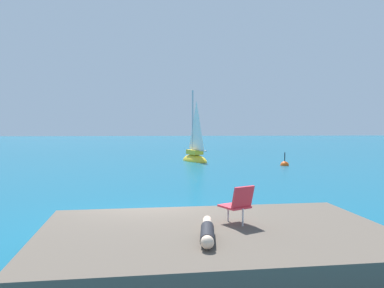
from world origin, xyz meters
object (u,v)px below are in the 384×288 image
(person_sunbather, at_px, (207,232))
(beach_chair, at_px, (238,203))
(marker_buoy, at_px, (285,165))
(sailboat_near, at_px, (195,157))

(person_sunbather, height_order, beach_chair, beach_chair)
(beach_chair, xyz_separation_m, marker_buoy, (6.22, 17.35, -1.11))
(sailboat_near, xyz_separation_m, beach_chair, (-0.60, -20.59, 0.82))
(sailboat_near, distance_m, marker_buoy, 6.49)
(beach_chair, distance_m, marker_buoy, 18.47)
(marker_buoy, bearing_deg, sailboat_near, 150.09)
(person_sunbather, relative_size, beach_chair, 2.21)
(person_sunbather, bearing_deg, beach_chair, -31.93)
(sailboat_near, xyz_separation_m, marker_buoy, (5.62, -3.23, -0.30))
(sailboat_near, xyz_separation_m, person_sunbather, (-1.31, -21.50, 0.49))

